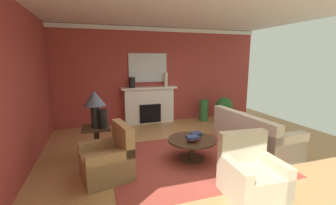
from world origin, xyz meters
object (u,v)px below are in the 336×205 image
object	(u,v)px
table_lamp	(95,102)
vase_mantel_left	(132,83)
vase_mantel_right	(166,80)
potted_plant	(224,107)
mantel_mirror	(148,68)
sofa	(252,135)
armchair_facing_fireplace	(251,177)
vase_on_side_table	(103,119)
vase_tall_corner	(204,110)
side_table	(97,141)
fireplace	(149,106)
coffee_table	(192,144)
armchair_near_window	(109,161)

from	to	relation	value
table_lamp	vase_mantel_left	distance (m)	2.56
vase_mantel_right	potted_plant	bearing A→B (deg)	-15.94
mantel_mirror	sofa	world-z (taller)	mantel_mirror
armchair_facing_fireplace	vase_on_side_table	bearing A→B (deg)	136.06
mantel_mirror	table_lamp	bearing A→B (deg)	-124.32
vase_tall_corner	sofa	bearing A→B (deg)	-89.61
table_lamp	vase_mantel_left	world-z (taller)	vase_mantel_left
table_lamp	vase_on_side_table	distance (m)	0.39
table_lamp	side_table	bearing A→B (deg)	0.00
fireplace	vase_on_side_table	bearing A→B (deg)	-121.88
coffee_table	side_table	xyz separation A→B (m)	(-1.88, 0.65, 0.06)
coffee_table	vase_tall_corner	bearing A→B (deg)	58.86
side_table	potted_plant	xyz separation A→B (m)	(4.11, 1.76, 0.09)
armchair_facing_fireplace	table_lamp	distance (m)	3.20
armchair_facing_fireplace	vase_mantel_right	xyz separation A→B (m)	(0.01, 4.41, 1.12)
mantel_mirror	table_lamp	xyz separation A→B (m)	(-1.68, -2.46, -0.58)
vase_mantel_right	vase_tall_corner	size ratio (longest dim) A/B	0.62
mantel_mirror	vase_mantel_left	bearing A→B (deg)	-162.82
armchair_near_window	vase_mantel_right	size ratio (longest dim) A/B	2.11
fireplace	coffee_table	distance (m)	3.01
table_lamp	vase_tall_corner	distance (m)	4.15
armchair_near_window	vase_mantel_right	distance (m)	3.93
fireplace	vase_tall_corner	world-z (taller)	fireplace
mantel_mirror	vase_tall_corner	xyz separation A→B (m)	(1.83, -0.42, -1.44)
mantel_mirror	side_table	bearing A→B (deg)	-124.32
fireplace	armchair_near_window	size ratio (longest dim) A/B	1.89
table_lamp	vase_mantel_right	world-z (taller)	vase_mantel_right
armchair_facing_fireplace	coffee_table	bearing A→B (deg)	103.03
sofa	table_lamp	bearing A→B (deg)	172.32
fireplace	potted_plant	xyz separation A→B (m)	(2.43, -0.59, -0.08)
sofa	side_table	bearing A→B (deg)	172.32
vase_mantel_left	vase_tall_corner	xyz separation A→B (m)	(2.38, -0.25, -1.00)
mantel_mirror	armchair_near_window	distance (m)	3.95
armchair_facing_fireplace	vase_mantel_right	world-z (taller)	vase_mantel_right
sofa	potted_plant	xyz separation A→B (m)	(0.58, 2.23, 0.19)
fireplace	vase_on_side_table	distance (m)	2.92
sofa	side_table	world-z (taller)	sofa
armchair_near_window	table_lamp	xyz separation A→B (m)	(-0.18, 0.87, 0.92)
side_table	vase_mantel_right	world-z (taller)	vase_mantel_right
armchair_near_window	potted_plant	world-z (taller)	armchair_near_window
sofa	vase_tall_corner	distance (m)	2.52
sofa	table_lamp	distance (m)	3.67
mantel_mirror	potted_plant	bearing A→B (deg)	-16.22
fireplace	table_lamp	distance (m)	2.96
coffee_table	vase_mantel_right	xyz separation A→B (m)	(0.35, 2.94, 1.09)
armchair_near_window	armchair_facing_fireplace	distance (m)	2.39
vase_mantel_left	fireplace	bearing A→B (deg)	5.14
vase_mantel_right	sofa	bearing A→B (deg)	-64.96
armchair_near_window	potted_plant	bearing A→B (deg)	33.78
fireplace	coffee_table	bearing A→B (deg)	-86.20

